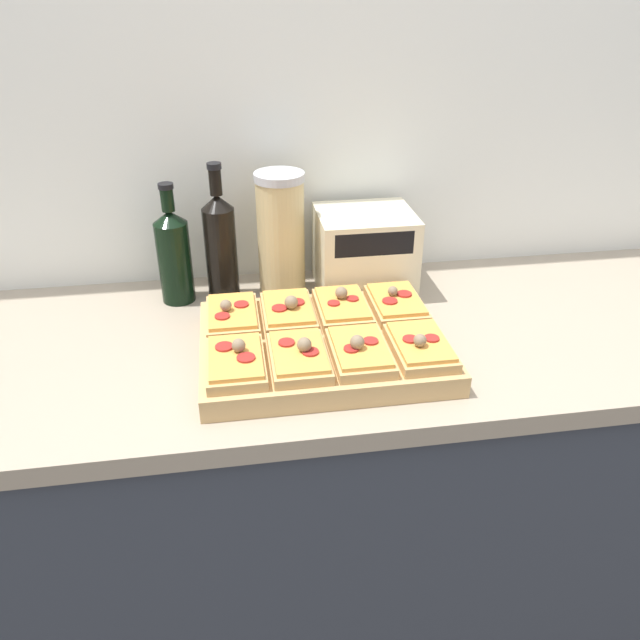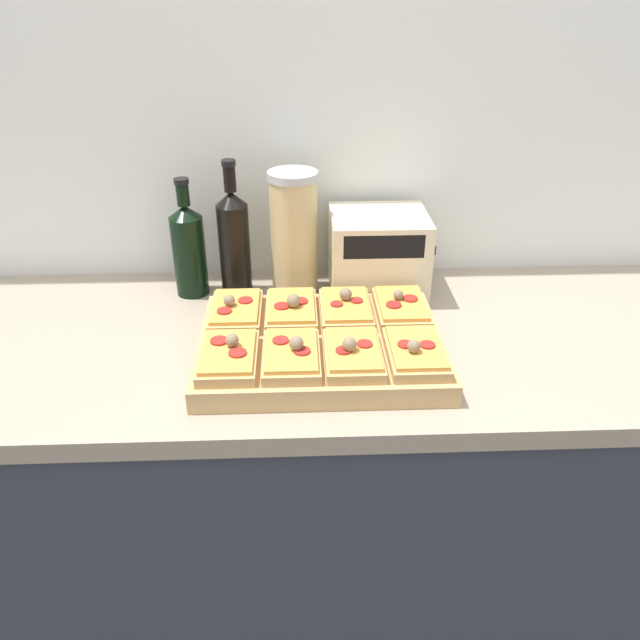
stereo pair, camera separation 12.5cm
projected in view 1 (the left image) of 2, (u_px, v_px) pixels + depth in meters
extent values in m
cube|color=silver|center=(317.00, 135.00, 1.47)|extent=(6.00, 0.06, 2.50)
cube|color=#333842|center=(339.00, 496.00, 1.57)|extent=(2.60, 0.64, 0.88)
cube|color=gray|center=(342.00, 341.00, 1.34)|extent=(2.63, 0.67, 0.04)
cube|color=tan|center=(322.00, 346.00, 1.24)|extent=(0.48, 0.37, 0.04)
cube|color=tan|center=(233.00, 317.00, 1.28)|extent=(0.11, 0.17, 0.02)
cube|color=gold|center=(232.00, 311.00, 1.27)|extent=(0.09, 0.15, 0.01)
cylinder|color=maroon|center=(222.00, 316.00, 1.24)|extent=(0.03, 0.03, 0.00)
cylinder|color=maroon|center=(241.00, 304.00, 1.29)|extent=(0.03, 0.03, 0.00)
sphere|color=#7F6B51|center=(226.00, 305.00, 1.26)|extent=(0.02, 0.02, 0.02)
cube|color=tan|center=(288.00, 313.00, 1.30)|extent=(0.11, 0.17, 0.02)
cube|color=gold|center=(288.00, 307.00, 1.29)|extent=(0.09, 0.15, 0.01)
cylinder|color=maroon|center=(279.00, 308.00, 1.27)|extent=(0.03, 0.03, 0.00)
cylinder|color=maroon|center=(297.00, 302.00, 1.29)|extent=(0.03, 0.03, 0.00)
sphere|color=#7F6B51|center=(291.00, 302.00, 1.27)|extent=(0.03, 0.03, 0.03)
cube|color=tan|center=(343.00, 309.00, 1.31)|extent=(0.11, 0.17, 0.02)
cube|color=gold|center=(343.00, 303.00, 1.30)|extent=(0.09, 0.15, 0.01)
cylinder|color=maroon|center=(334.00, 303.00, 1.29)|extent=(0.03, 0.03, 0.00)
cylinder|color=maroon|center=(353.00, 299.00, 1.31)|extent=(0.03, 0.03, 0.00)
sphere|color=#7F6B51|center=(339.00, 293.00, 1.31)|extent=(0.03, 0.03, 0.03)
cube|color=tan|center=(396.00, 305.00, 1.33)|extent=(0.11, 0.17, 0.02)
cube|color=gold|center=(396.00, 299.00, 1.32)|extent=(0.09, 0.15, 0.01)
cylinder|color=maroon|center=(390.00, 301.00, 1.30)|extent=(0.03, 0.03, 0.00)
cylinder|color=maroon|center=(404.00, 294.00, 1.33)|extent=(0.03, 0.03, 0.00)
sphere|color=#7F6B51|center=(393.00, 291.00, 1.32)|extent=(0.02, 0.02, 0.02)
cube|color=tan|center=(236.00, 364.00, 1.13)|extent=(0.11, 0.17, 0.02)
cube|color=gold|center=(235.00, 357.00, 1.12)|extent=(0.09, 0.15, 0.01)
cylinder|color=maroon|center=(224.00, 347.00, 1.14)|extent=(0.03, 0.03, 0.00)
cylinder|color=maroon|center=(246.00, 358.00, 1.11)|extent=(0.03, 0.03, 0.00)
sphere|color=#7F6B51|center=(239.00, 345.00, 1.12)|extent=(0.03, 0.03, 0.03)
cube|color=tan|center=(299.00, 358.00, 1.14)|extent=(0.11, 0.17, 0.02)
cube|color=gold|center=(299.00, 352.00, 1.14)|extent=(0.09, 0.15, 0.01)
cylinder|color=maroon|center=(286.00, 342.00, 1.15)|extent=(0.03, 0.03, 0.00)
cylinder|color=maroon|center=(310.00, 352.00, 1.13)|extent=(0.03, 0.03, 0.00)
sphere|color=#7F6B51|center=(304.00, 345.00, 1.13)|extent=(0.03, 0.03, 0.03)
cube|color=tan|center=(360.00, 353.00, 1.16)|extent=(0.11, 0.17, 0.02)
cube|color=gold|center=(361.00, 347.00, 1.15)|extent=(0.09, 0.15, 0.01)
cylinder|color=maroon|center=(351.00, 349.00, 1.13)|extent=(0.03, 0.03, 0.00)
cylinder|color=maroon|center=(371.00, 341.00, 1.16)|extent=(0.03, 0.03, 0.00)
sphere|color=#7F6B51|center=(357.00, 342.00, 1.13)|extent=(0.03, 0.03, 0.03)
cube|color=tan|center=(420.00, 348.00, 1.18)|extent=(0.11, 0.17, 0.02)
cube|color=gold|center=(421.00, 342.00, 1.17)|extent=(0.09, 0.15, 0.01)
cylinder|color=maroon|center=(410.00, 339.00, 1.16)|extent=(0.03, 0.03, 0.00)
cylinder|color=maroon|center=(432.00, 338.00, 1.17)|extent=(0.03, 0.03, 0.00)
sphere|color=#7F6B51|center=(420.00, 340.00, 1.14)|extent=(0.02, 0.02, 0.02)
cylinder|color=black|center=(175.00, 262.00, 1.42)|extent=(0.08, 0.08, 0.19)
cone|color=black|center=(169.00, 217.00, 1.37)|extent=(0.08, 0.08, 0.03)
cylinder|color=black|center=(167.00, 200.00, 1.35)|extent=(0.03, 0.03, 0.05)
cylinder|color=black|center=(166.00, 186.00, 1.33)|extent=(0.03, 0.03, 0.01)
cylinder|color=black|center=(221.00, 254.00, 1.43)|extent=(0.07, 0.07, 0.22)
cone|color=black|center=(217.00, 202.00, 1.37)|extent=(0.07, 0.07, 0.03)
cylinder|color=black|center=(215.00, 182.00, 1.34)|extent=(0.03, 0.03, 0.06)
cylinder|color=black|center=(214.00, 166.00, 1.33)|extent=(0.03, 0.03, 0.01)
cylinder|color=tan|center=(281.00, 239.00, 1.43)|extent=(0.11, 0.11, 0.27)
cylinder|color=#B2B2B7|center=(279.00, 177.00, 1.36)|extent=(0.11, 0.11, 0.02)
cube|color=beige|center=(364.00, 252.00, 1.47)|extent=(0.22, 0.19, 0.19)
cube|color=black|center=(374.00, 244.00, 1.36)|extent=(0.18, 0.01, 0.05)
cube|color=black|center=(415.00, 245.00, 1.48)|extent=(0.02, 0.02, 0.02)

